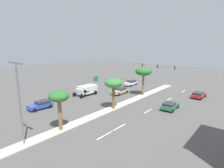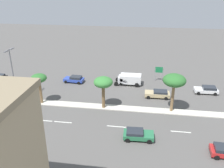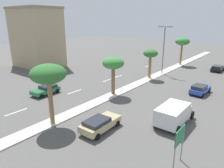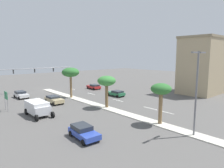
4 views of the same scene
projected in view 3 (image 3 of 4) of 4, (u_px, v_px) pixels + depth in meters
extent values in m
plane|color=#565451|center=(133.00, 86.00, 34.52)|extent=(160.00, 160.00, 0.00)
cube|color=beige|center=(156.00, 75.00, 40.93)|extent=(1.80, 76.84, 0.12)
cube|color=silver|center=(16.00, 112.00, 24.84)|extent=(0.20, 2.80, 0.01)
cube|color=silver|center=(74.00, 92.00, 31.79)|extent=(0.20, 2.80, 0.01)
cube|color=silver|center=(108.00, 80.00, 37.94)|extent=(0.20, 2.80, 0.01)
cube|color=silver|center=(118.00, 77.00, 40.27)|extent=(0.20, 2.80, 0.01)
cube|color=silver|center=(148.00, 66.00, 49.36)|extent=(0.20, 2.80, 0.01)
cylinder|color=gray|center=(175.00, 152.00, 14.73)|extent=(0.10, 0.10, 3.16)
cylinder|color=gray|center=(182.00, 143.00, 15.89)|extent=(0.10, 0.10, 3.16)
cube|color=#19723F|center=(180.00, 136.00, 15.02)|extent=(0.08, 1.70, 1.25)
cube|color=tan|center=(37.00, 39.00, 47.54)|extent=(11.02, 7.58, 12.79)
cube|color=gray|center=(34.00, 8.00, 45.56)|extent=(11.32, 7.88, 0.50)
cylinder|color=olive|center=(51.00, 102.00, 21.35)|extent=(0.47, 0.47, 4.73)
ellipsoid|color=#2D6B2D|center=(48.00, 74.00, 20.46)|extent=(3.61, 3.61, 1.99)
cylinder|color=brown|center=(113.00, 80.00, 30.19)|extent=(0.53, 0.53, 4.04)
ellipsoid|color=#387F38|center=(113.00, 63.00, 29.42)|extent=(3.13, 3.13, 1.72)
cylinder|color=olive|center=(150.00, 67.00, 38.42)|extent=(0.50, 0.50, 4.14)
ellipsoid|color=#2D6B2D|center=(151.00, 53.00, 37.66)|extent=(2.66, 2.66, 1.46)
cylinder|color=olive|center=(181.00, 54.00, 49.80)|extent=(0.46, 0.46, 4.96)
ellipsoid|color=#387F38|center=(182.00, 41.00, 48.88)|extent=(3.39, 3.39, 1.87)
cylinder|color=slate|center=(163.00, 50.00, 41.02)|extent=(0.20, 0.20, 9.32)
cube|color=slate|center=(161.00, 27.00, 40.21)|extent=(1.10, 0.24, 0.16)
cube|color=slate|center=(170.00, 27.00, 39.15)|extent=(1.10, 0.24, 0.16)
cube|color=#287047|center=(45.00, 90.00, 30.58)|extent=(2.12, 4.13, 0.57)
cube|color=#262B33|center=(48.00, 86.00, 30.83)|extent=(1.85, 2.30, 0.40)
cylinder|color=black|center=(41.00, 96.00, 29.05)|extent=(0.25, 0.65, 0.64)
cylinder|color=black|center=(33.00, 94.00, 30.09)|extent=(0.25, 0.65, 0.64)
cylinder|color=black|center=(57.00, 91.00, 31.25)|extent=(0.25, 0.65, 0.64)
cylinder|color=black|center=(49.00, 89.00, 32.29)|extent=(0.25, 0.65, 0.64)
cube|color=black|center=(218.00, 68.00, 44.38)|extent=(1.96, 4.32, 0.59)
cube|color=#262B33|center=(217.00, 66.00, 43.84)|extent=(1.73, 2.39, 0.37)
cylinder|color=black|center=(215.00, 68.00, 46.10)|extent=(0.24, 0.65, 0.64)
cylinder|color=black|center=(224.00, 69.00, 45.03)|extent=(0.24, 0.65, 0.64)
cylinder|color=black|center=(211.00, 70.00, 43.89)|extent=(0.24, 0.65, 0.64)
cylinder|color=black|center=(220.00, 72.00, 42.83)|extent=(0.24, 0.65, 0.64)
cube|color=#2D47AD|center=(200.00, 90.00, 30.91)|extent=(2.15, 4.23, 0.58)
cube|color=#262B33|center=(199.00, 87.00, 30.38)|extent=(1.83, 2.37, 0.49)
cylinder|color=black|center=(198.00, 88.00, 32.58)|extent=(0.26, 0.65, 0.64)
cylinder|color=black|center=(209.00, 90.00, 31.45)|extent=(0.26, 0.65, 0.64)
cylinder|color=black|center=(190.00, 92.00, 30.54)|extent=(0.26, 0.65, 0.64)
cylinder|color=black|center=(203.00, 95.00, 29.41)|extent=(0.26, 0.65, 0.64)
cube|color=tan|center=(101.00, 124.00, 20.69)|extent=(1.98, 4.50, 0.67)
cube|color=#262B33|center=(97.00, 121.00, 20.11)|extent=(1.77, 2.48, 0.35)
cylinder|color=black|center=(104.00, 119.00, 22.51)|extent=(0.23, 0.64, 0.64)
cylinder|color=black|center=(117.00, 123.00, 21.44)|extent=(0.23, 0.64, 0.64)
cylinder|color=black|center=(83.00, 130.00, 20.13)|extent=(0.23, 0.64, 0.64)
cylinder|color=black|center=(97.00, 136.00, 19.06)|extent=(0.23, 0.64, 0.64)
cube|color=silver|center=(178.00, 111.00, 22.61)|extent=(2.34, 1.99, 1.23)
cube|color=silver|center=(172.00, 114.00, 21.37)|extent=(2.34, 4.23, 1.70)
cylinder|color=black|center=(172.00, 110.00, 24.44)|extent=(0.28, 0.90, 0.90)
cylinder|color=black|center=(192.00, 115.00, 23.07)|extent=(0.28, 0.90, 0.90)
cylinder|color=black|center=(156.00, 123.00, 21.28)|extent=(0.28, 0.90, 0.90)
cylinder|color=black|center=(178.00, 130.00, 19.91)|extent=(0.28, 0.90, 0.90)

